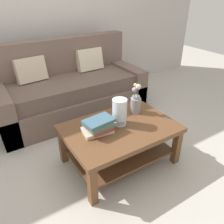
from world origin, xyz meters
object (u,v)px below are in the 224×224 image
at_px(couch, 70,90).
at_px(flower_pitcher, 136,102).
at_px(book_stack_main, 98,126).
at_px(coffee_table, 119,137).
at_px(glass_hurricane_vase, 120,111).

bearing_deg(couch, flower_pitcher, -75.44).
distance_m(book_stack_main, flower_pitcher, 0.57).
height_order(coffee_table, flower_pitcher, flower_pitcher).
xyz_separation_m(book_stack_main, glass_hurricane_vase, (0.26, 0.01, 0.09)).
distance_m(couch, coffee_table, 1.33).
xyz_separation_m(book_stack_main, flower_pitcher, (0.55, 0.12, 0.06)).
bearing_deg(glass_hurricane_vase, book_stack_main, -177.09).
bearing_deg(coffee_table, flower_pitcher, 26.33).
xyz_separation_m(couch, flower_pitcher, (0.30, -1.17, 0.22)).
bearing_deg(book_stack_main, coffee_table, -9.18).
bearing_deg(flower_pitcher, glass_hurricane_vase, -159.42).
relative_size(couch, glass_hurricane_vase, 7.50).
relative_size(coffee_table, book_stack_main, 3.48).
xyz_separation_m(glass_hurricane_vase, flower_pitcher, (0.29, 0.11, -0.03)).
relative_size(couch, coffee_table, 1.86).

